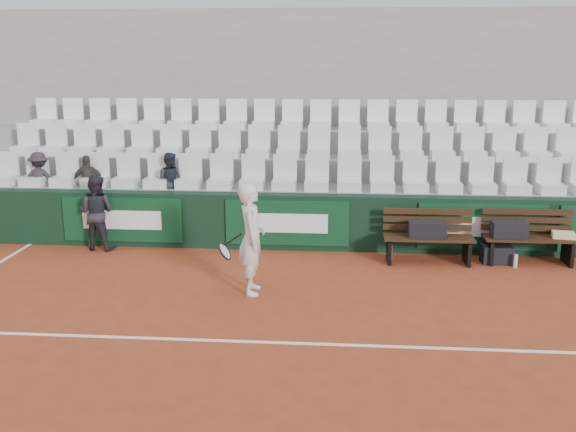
% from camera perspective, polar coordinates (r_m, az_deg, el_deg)
% --- Properties ---
extents(ground, '(80.00, 80.00, 0.00)m').
position_cam_1_polar(ground, '(7.95, -0.90, -11.21)').
color(ground, '#983E22').
rests_on(ground, ground).
extents(court_baseline, '(18.00, 0.06, 0.01)m').
position_cam_1_polar(court_baseline, '(7.95, -0.90, -11.19)').
color(court_baseline, white).
rests_on(court_baseline, ground).
extents(back_barrier, '(18.00, 0.34, 1.00)m').
position_cam_1_polar(back_barrier, '(11.54, 1.30, -0.53)').
color(back_barrier, black).
rests_on(back_barrier, ground).
extents(grandstand_tier_front, '(18.00, 0.95, 1.00)m').
position_cam_1_polar(grandstand_tier_front, '(12.16, 1.15, 0.22)').
color(grandstand_tier_front, gray).
rests_on(grandstand_tier_front, ground).
extents(grandstand_tier_mid, '(18.00, 0.95, 1.45)m').
position_cam_1_polar(grandstand_tier_mid, '(13.03, 1.41, 2.16)').
color(grandstand_tier_mid, gray).
rests_on(grandstand_tier_mid, ground).
extents(grandstand_tier_back, '(18.00, 0.95, 1.90)m').
position_cam_1_polar(grandstand_tier_back, '(13.92, 1.63, 3.86)').
color(grandstand_tier_back, gray).
rests_on(grandstand_tier_back, ground).
extents(grandstand_rear_wall, '(18.00, 0.30, 4.40)m').
position_cam_1_polar(grandstand_rear_wall, '(14.38, 1.79, 9.20)').
color(grandstand_rear_wall, gray).
rests_on(grandstand_rear_wall, ground).
extents(seat_row_front, '(11.90, 0.44, 0.63)m').
position_cam_1_polar(seat_row_front, '(11.82, 1.12, 3.86)').
color(seat_row_front, silver).
rests_on(seat_row_front, grandstand_tier_front).
extents(seat_row_mid, '(11.90, 0.44, 0.63)m').
position_cam_1_polar(seat_row_mid, '(12.69, 1.39, 6.60)').
color(seat_row_mid, silver).
rests_on(seat_row_mid, grandstand_tier_mid).
extents(seat_row_back, '(11.90, 0.44, 0.63)m').
position_cam_1_polar(seat_row_back, '(13.58, 1.63, 8.99)').
color(seat_row_back, white).
rests_on(seat_row_back, grandstand_tier_back).
extents(bench_left, '(1.50, 0.56, 0.45)m').
position_cam_1_polar(bench_left, '(11.09, 12.32, -2.93)').
color(bench_left, '#351E10').
rests_on(bench_left, ground).
extents(bench_right, '(1.50, 0.56, 0.45)m').
position_cam_1_polar(bench_right, '(11.54, 20.56, -2.86)').
color(bench_right, '#341C0F').
rests_on(bench_right, ground).
extents(sports_bag_left, '(0.62, 0.27, 0.26)m').
position_cam_1_polar(sports_bag_left, '(10.98, 12.25, -1.16)').
color(sports_bag_left, black).
rests_on(sports_bag_left, bench_left).
extents(sports_bag_right, '(0.59, 0.30, 0.27)m').
position_cam_1_polar(sports_bag_right, '(11.33, 19.05, -1.15)').
color(sports_bag_right, black).
rests_on(sports_bag_right, bench_right).
extents(towel, '(0.39, 0.31, 0.10)m').
position_cam_1_polar(towel, '(11.65, 23.29, -1.56)').
color(towel, beige).
rests_on(towel, bench_right).
extents(sports_bag_ground, '(0.51, 0.33, 0.30)m').
position_cam_1_polar(sports_bag_ground, '(11.38, 18.05, -3.27)').
color(sports_bag_ground, black).
rests_on(sports_bag_ground, ground).
extents(water_bottle_near, '(0.07, 0.07, 0.26)m').
position_cam_1_polar(water_bottle_near, '(11.14, 9.06, -3.21)').
color(water_bottle_near, silver).
rests_on(water_bottle_near, ground).
extents(water_bottle_far, '(0.06, 0.06, 0.23)m').
position_cam_1_polar(water_bottle_far, '(11.25, 19.57, -3.79)').
color(water_bottle_far, silver).
rests_on(water_bottle_far, ground).
extents(tennis_player, '(0.72, 0.64, 1.65)m').
position_cam_1_polar(tennis_player, '(9.32, -3.27, -2.01)').
color(tennis_player, silver).
rests_on(tennis_player, ground).
extents(ball_kid, '(0.72, 0.60, 1.36)m').
position_cam_1_polar(ball_kid, '(11.97, -16.66, 0.30)').
color(ball_kid, '#212129').
rests_on(ball_kid, ground).
extents(spectator_a, '(0.76, 0.51, 1.09)m').
position_cam_1_polar(spectator_a, '(13.11, -21.35, 4.92)').
color(spectator_a, '#292127').
rests_on(spectator_a, grandstand_tier_front).
extents(spectator_b, '(0.66, 0.45, 1.04)m').
position_cam_1_polar(spectator_b, '(12.73, -17.46, 4.87)').
color(spectator_b, '#342E29').
rests_on(spectator_b, grandstand_tier_front).
extents(spectator_c, '(0.59, 0.48, 1.11)m').
position_cam_1_polar(spectator_c, '(12.23, -10.57, 5.10)').
color(spectator_c, '#1D222B').
rests_on(spectator_c, grandstand_tier_front).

